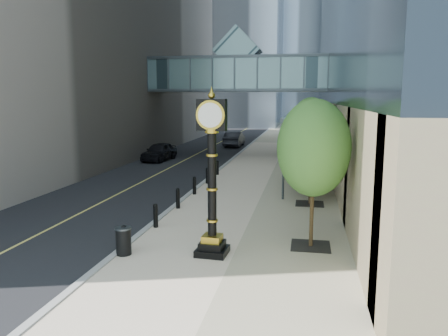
{
  "coord_description": "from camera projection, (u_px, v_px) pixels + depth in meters",
  "views": [
    {
      "loc": [
        3.32,
        -12.45,
        5.36
      ],
      "look_at": [
        -0.29,
        6.71,
        2.23
      ],
      "focal_mm": 35.0,
      "sensor_mm": 36.0,
      "label": 1
    }
  ],
  "objects": [
    {
      "name": "ground",
      "position": [
        193.0,
        273.0,
        13.54
      ],
      "size": [
        320.0,
        320.0,
        0.0
      ],
      "primitive_type": "plane",
      "color": "gray",
      "rests_on": "ground"
    },
    {
      "name": "road",
      "position": [
        221.0,
        142.0,
        53.63
      ],
      "size": [
        8.0,
        180.0,
        0.02
      ],
      "primitive_type": "cube",
      "color": "black",
      "rests_on": "ground"
    },
    {
      "name": "sidewalk",
      "position": [
        286.0,
        143.0,
        52.16
      ],
      "size": [
        8.0,
        180.0,
        0.06
      ],
      "primitive_type": "cube",
      "color": "beige",
      "rests_on": "ground"
    },
    {
      "name": "curb",
      "position": [
        253.0,
        142.0,
        52.89
      ],
      "size": [
        0.25,
        180.0,
        0.07
      ],
      "primitive_type": "cube",
      "color": "gray",
      "rests_on": "ground"
    },
    {
      "name": "distant_tower_c",
      "position": [
        277.0,
        3.0,
        125.92
      ],
      "size": [
        22.0,
        22.0,
        65.0
      ],
      "primitive_type": "cube",
      "color": "#9BAEC3",
      "rests_on": "ground"
    },
    {
      "name": "skywalk",
      "position": [
        238.0,
        72.0,
        40.03
      ],
      "size": [
        17.0,
        4.2,
        5.8
      ],
      "color": "#486873",
      "rests_on": "ground"
    },
    {
      "name": "entrance_canopy",
      "position": [
        309.0,
        118.0,
        25.82
      ],
      "size": [
        3.0,
        8.0,
        4.38
      ],
      "color": "#383F44",
      "rests_on": "ground"
    },
    {
      "name": "bollard_row",
      "position": [
        187.0,
        192.0,
        22.69
      ],
      "size": [
        0.2,
        16.2,
        0.9
      ],
      "color": "black",
      "rests_on": "sidewalk"
    },
    {
      "name": "street_trees",
      "position": [
        311.0,
        127.0,
        27.63
      ],
      "size": [
        2.61,
        28.51,
        5.36
      ],
      "color": "black",
      "rests_on": "sidewalk"
    },
    {
      "name": "street_clock",
      "position": [
        212.0,
        186.0,
        14.59
      ],
      "size": [
        1.09,
        1.09,
        5.5
      ],
      "rotation": [
        0.0,
        0.0,
        -0.06
      ],
      "color": "black",
      "rests_on": "sidewalk"
    },
    {
      "name": "trash_bin",
      "position": [
        124.0,
        242.0,
        14.88
      ],
      "size": [
        0.67,
        0.67,
        0.9
      ],
      "primitive_type": "cylinder",
      "rotation": [
        0.0,
        0.0,
        0.35
      ],
      "color": "black",
      "rests_on": "sidewalk"
    },
    {
      "name": "pedestrian",
      "position": [
        303.0,
        175.0,
        25.3
      ],
      "size": [
        0.75,
        0.62,
        1.76
      ],
      "primitive_type": "imported",
      "rotation": [
        0.0,
        0.0,
        2.79
      ],
      "color": "#ADA99F",
      "rests_on": "sidewalk"
    },
    {
      "name": "car_near",
      "position": [
        159.0,
        152.0,
        37.64
      ],
      "size": [
        2.24,
        4.7,
        1.55
      ],
      "primitive_type": "imported",
      "rotation": [
        0.0,
        0.0,
        -0.09
      ],
      "color": "black",
      "rests_on": "road"
    },
    {
      "name": "car_far",
      "position": [
        234.0,
        139.0,
        48.65
      ],
      "size": [
        1.78,
        5.0,
        1.64
      ],
      "primitive_type": "imported",
      "rotation": [
        0.0,
        0.0,
        3.13
      ],
      "color": "black",
      "rests_on": "road"
    }
  ]
}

